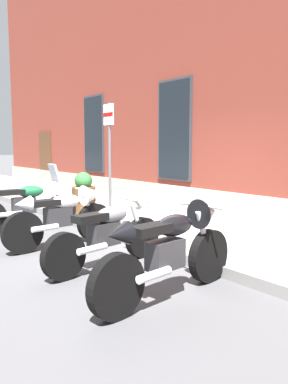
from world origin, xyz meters
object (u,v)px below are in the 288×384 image
Objects in this scene: motorcycle_white_sport at (64,214)px; motorcycle_grey_naked at (108,235)px; barrel_planter at (84,195)px; motorcycle_green_touring at (21,204)px; motorcycle_black_sport at (173,247)px; parking_sign at (109,144)px.

motorcycle_grey_naked is at bearing -2.05° from motorcycle_white_sport.
barrel_planter is (-3.34, 1.46, 0.11)m from motorcycle_grey_naked.
motorcycle_green_touring is 1.60m from barrel_planter.
barrel_planter is (-4.69, 1.44, -0.00)m from motorcycle_black_sport.
motorcycle_green_touring is 0.86× the size of parking_sign.
parking_sign is (0.48, 1.80, 1.19)m from motorcycle_green_touring.
motorcycle_black_sport is 4.91m from barrel_planter.
barrel_planter is at bearing 156.40° from motorcycle_grey_naked.
motorcycle_grey_naked is (1.46, -0.05, -0.08)m from motorcycle_white_sport.
motorcycle_white_sport is 0.99× the size of motorcycle_grey_naked.
parking_sign is 1.41m from barrel_planter.
motorcycle_white_sport is at bearing -36.74° from barrel_planter.
motorcycle_grey_naked is at bearing -179.22° from motorcycle_black_sport.
parking_sign is (-1.13, 1.64, 1.19)m from motorcycle_white_sport.
motorcycle_green_touring is 1.05× the size of motorcycle_white_sport.
parking_sign is at bearing 74.97° from motorcycle_green_touring.
barrel_planter is (-0.28, 1.57, 0.02)m from motorcycle_green_touring.
motorcycle_black_sport is 2.28× the size of barrel_planter.
motorcycle_white_sport is 2.32m from parking_sign.
parking_sign is 2.58× the size of barrel_planter.
motorcycle_grey_naked is 0.94× the size of motorcycle_black_sport.
parking_sign reaches higher than motorcycle_green_touring.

